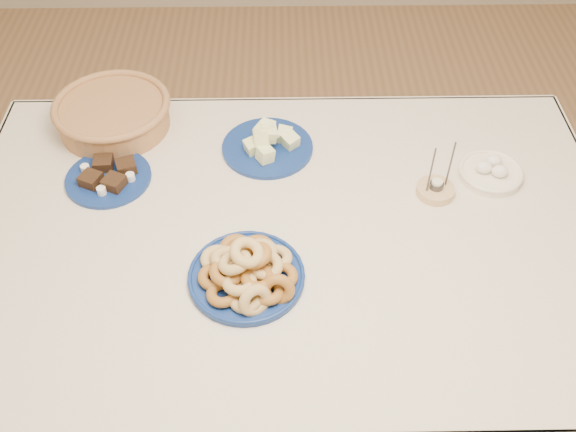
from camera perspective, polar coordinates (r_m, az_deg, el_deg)
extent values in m
plane|color=#956B46|center=(2.25, -0.02, -14.05)|extent=(5.00, 5.00, 0.00)
cylinder|color=brown|center=(2.30, -17.93, -0.39)|extent=(0.06, 0.06, 0.72)
cylinder|color=brown|center=(2.31, 17.48, 0.01)|extent=(0.06, 0.06, 0.72)
cube|color=silver|center=(1.64, -0.03, -1.36)|extent=(1.70, 1.10, 0.02)
cube|color=silver|center=(2.13, -0.26, 7.36)|extent=(1.70, 0.01, 0.28)
cylinder|color=navy|center=(1.53, -3.70, -5.43)|extent=(0.36, 0.36, 0.01)
torus|color=navy|center=(1.52, -3.72, -5.26)|extent=(0.36, 0.36, 0.01)
torus|color=tan|center=(1.54, -1.09, -3.74)|extent=(0.10, 0.10, 0.03)
torus|color=brown|center=(1.56, -2.70, -2.82)|extent=(0.09, 0.09, 0.03)
torus|color=brown|center=(1.56, -4.67, -2.88)|extent=(0.09, 0.09, 0.04)
torus|color=tan|center=(1.54, -6.32, -3.83)|extent=(0.10, 0.10, 0.03)
torus|color=brown|center=(1.51, -6.52, -5.39)|extent=(0.11, 0.11, 0.03)
torus|color=brown|center=(1.48, -5.75, -6.84)|extent=(0.11, 0.11, 0.03)
torus|color=tan|center=(1.47, -3.79, -7.29)|extent=(0.10, 0.11, 0.03)
torus|color=brown|center=(1.48, -1.86, -6.72)|extent=(0.10, 0.10, 0.03)
torus|color=brown|center=(1.50, -0.63, -5.35)|extent=(0.11, 0.11, 0.03)
torus|color=tan|center=(1.52, -2.46, -3.17)|extent=(0.11, 0.11, 0.03)
torus|color=brown|center=(1.52, -4.10, -3.09)|extent=(0.09, 0.09, 0.04)
torus|color=tan|center=(1.51, -5.41, -3.77)|extent=(0.10, 0.10, 0.04)
torus|color=brown|center=(1.48, -5.48, -5.02)|extent=(0.09, 0.09, 0.04)
torus|color=tan|center=(1.46, -4.32, -5.94)|extent=(0.08, 0.09, 0.04)
torus|color=brown|center=(1.47, -2.72, -5.50)|extent=(0.11, 0.11, 0.03)
torus|color=tan|center=(1.49, -1.98, -4.40)|extent=(0.11, 0.11, 0.04)
torus|color=brown|center=(1.48, -2.92, -3.52)|extent=(0.10, 0.10, 0.05)
torus|color=tan|center=(1.47, -4.75, -4.10)|extent=(0.12, 0.12, 0.05)
torus|color=tan|center=(1.46, -3.67, -3.25)|extent=(0.11, 0.11, 0.05)
torus|color=tan|center=(1.45, -2.96, -7.52)|extent=(0.09, 0.08, 0.08)
torus|color=brown|center=(1.46, -0.94, -6.58)|extent=(0.08, 0.06, 0.08)
cylinder|color=navy|center=(1.85, -1.83, 6.11)|extent=(0.30, 0.30, 0.01)
cube|color=#E5F299|center=(1.82, -2.11, 7.60)|extent=(0.06, 0.06, 0.05)
cube|color=#E5F299|center=(1.82, -1.87, 7.47)|extent=(0.06, 0.06, 0.05)
cube|color=#E5F299|center=(1.81, -1.71, 7.29)|extent=(0.05, 0.05, 0.05)
cube|color=#E5F299|center=(1.82, -3.18, 6.20)|extent=(0.06, 0.06, 0.05)
cube|color=#E5F299|center=(1.85, -0.36, 7.23)|extent=(0.05, 0.06, 0.05)
cube|color=#E5F299|center=(1.79, -2.03, 5.49)|extent=(0.06, 0.06, 0.05)
cube|color=#E5F299|center=(1.82, -1.67, 7.58)|extent=(0.06, 0.05, 0.06)
cube|color=#E5F299|center=(1.83, 0.22, 6.70)|extent=(0.06, 0.06, 0.05)
cube|color=#E5F299|center=(1.82, -1.95, 7.51)|extent=(0.05, 0.05, 0.05)
cube|color=#E5F299|center=(1.80, -2.44, 6.97)|extent=(0.05, 0.05, 0.05)
cube|color=#E5F299|center=(1.83, -1.89, 7.77)|extent=(0.05, 0.06, 0.05)
cylinder|color=navy|center=(1.82, -15.67, 3.27)|extent=(0.25, 0.25, 0.01)
cube|color=black|center=(1.80, -17.13, 3.14)|extent=(0.07, 0.07, 0.03)
cube|color=black|center=(1.78, -15.21, 2.90)|extent=(0.07, 0.07, 0.03)
cube|color=black|center=(1.84, -16.09, 4.54)|extent=(0.05, 0.05, 0.03)
cube|color=black|center=(1.82, -14.19, 4.33)|extent=(0.07, 0.07, 0.03)
cylinder|color=white|center=(1.85, -17.58, 4.05)|extent=(0.03, 0.03, 0.02)
cylinder|color=white|center=(1.77, -16.24, 2.18)|extent=(0.03, 0.03, 0.02)
cylinder|color=white|center=(1.79, -13.83, 3.40)|extent=(0.03, 0.03, 0.02)
cylinder|color=#905F39|center=(1.98, -15.24, 8.57)|extent=(0.33, 0.33, 0.08)
torus|color=#905F39|center=(1.95, -15.47, 9.51)|extent=(0.36, 0.36, 0.02)
cylinder|color=tan|center=(1.76, 12.96, 2.22)|extent=(0.13, 0.13, 0.02)
cylinder|color=#424247|center=(1.74, 13.07, 2.67)|extent=(0.05, 0.05, 0.02)
cylinder|color=white|center=(1.74, 13.13, 2.95)|extent=(0.04, 0.04, 0.01)
cylinder|color=#424247|center=(1.69, 12.60, 4.00)|extent=(0.01, 0.01, 0.15)
cylinder|color=#424247|center=(1.72, 14.24, 4.50)|extent=(0.01, 0.01, 0.15)
cylinder|color=white|center=(1.85, 17.51, 3.59)|extent=(0.20, 0.20, 0.02)
torus|color=white|center=(1.84, 17.59, 3.84)|extent=(0.20, 0.20, 0.01)
ellipsoid|color=white|center=(1.82, 17.02, 4.16)|extent=(0.05, 0.04, 0.03)
ellipsoid|color=white|center=(1.82, 18.31, 3.80)|extent=(0.05, 0.04, 0.03)
ellipsoid|color=white|center=(1.85, 17.82, 4.72)|extent=(0.05, 0.04, 0.03)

